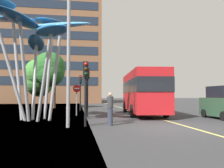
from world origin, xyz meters
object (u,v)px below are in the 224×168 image
(traffic_light_kerb_far, at_px, (87,82))
(traffic_light_opposite, at_px, (80,85))
(pedestrian, at_px, (110,109))
(leaf_sculpture, at_px, (33,31))
(street_lamp, at_px, (76,31))
(red_bus, at_px, (143,90))
(traffic_light_kerb_near, at_px, (86,79))
(no_entry_sign, at_px, (77,95))
(traffic_light_island_mid, at_px, (86,84))

(traffic_light_kerb_far, bearing_deg, traffic_light_opposite, 93.37)
(pedestrian, bearing_deg, leaf_sculpture, 145.24)
(traffic_light_opposite, xyz_separation_m, pedestrian, (1.44, -12.38, -1.77))
(street_lamp, xyz_separation_m, pedestrian, (1.86, 0.52, -4.03))
(leaf_sculpture, xyz_separation_m, traffic_light_kerb_far, (3.62, 1.92, -3.20))
(leaf_sculpture, bearing_deg, red_bus, 22.77)
(traffic_light_kerb_far, bearing_deg, red_bus, 18.47)
(leaf_sculpture, xyz_separation_m, traffic_light_kerb_near, (3.29, -3.58, -3.37))
(red_bus, relative_size, pedestrian, 5.49)
(leaf_sculpture, relative_size, pedestrian, 4.59)
(no_entry_sign, bearing_deg, leaf_sculpture, -130.11)
(traffic_light_island_mid, relative_size, traffic_light_opposite, 0.97)
(leaf_sculpture, relative_size, no_entry_sign, 3.33)
(traffic_light_kerb_near, bearing_deg, pedestrian, 15.13)
(traffic_light_kerb_near, height_order, traffic_light_opposite, traffic_light_opposite)
(street_lamp, height_order, no_entry_sign, street_lamp)
(traffic_light_island_mid, bearing_deg, traffic_light_opposite, 97.50)
(leaf_sculpture, relative_size, traffic_light_kerb_near, 2.43)
(traffic_light_opposite, relative_size, no_entry_sign, 1.50)
(red_bus, distance_m, traffic_light_island_mid, 5.12)
(street_lamp, bearing_deg, traffic_light_kerb_near, 17.43)
(traffic_light_island_mid, xyz_separation_m, pedestrian, (0.96, -8.77, -1.70))
(traffic_light_kerb_near, xyz_separation_m, no_entry_sign, (-0.46, 6.93, -0.81))
(traffic_light_opposite, bearing_deg, red_bus, -47.91)
(traffic_light_island_mid, relative_size, pedestrian, 2.01)
(traffic_light_island_mid, bearing_deg, red_bus, -23.95)
(pedestrian, relative_size, no_entry_sign, 0.72)
(red_bus, bearing_deg, traffic_light_island_mid, 156.05)
(red_bus, bearing_deg, traffic_light_opposite, 132.09)
(traffic_light_opposite, bearing_deg, street_lamp, -91.86)
(traffic_light_opposite, height_order, street_lamp, street_lamp)
(traffic_light_opposite, relative_size, pedestrian, 2.07)
(traffic_light_island_mid, relative_size, no_entry_sign, 1.45)
(leaf_sculpture, distance_m, traffic_light_opposite, 10.20)
(traffic_light_opposite, xyz_separation_m, no_entry_sign, (-0.37, -5.81, -1.02))
(red_bus, distance_m, traffic_light_kerb_far, 4.99)
(traffic_light_kerb_far, relative_size, pedestrian, 2.03)
(red_bus, height_order, traffic_light_opposite, red_bus)
(traffic_light_opposite, bearing_deg, traffic_light_kerb_near, -89.60)
(pedestrian, bearing_deg, street_lamp, -164.24)
(leaf_sculpture, bearing_deg, traffic_light_opposite, 70.76)
(traffic_light_kerb_near, bearing_deg, traffic_light_island_mid, 87.58)
(traffic_light_kerb_near, distance_m, pedestrian, 2.09)
(leaf_sculpture, height_order, traffic_light_kerb_far, leaf_sculpture)
(traffic_light_island_mid, height_order, street_lamp, street_lamp)
(leaf_sculpture, relative_size, street_lamp, 1.06)
(traffic_light_island_mid, xyz_separation_m, traffic_light_opposite, (-0.47, 3.61, 0.07))
(red_bus, relative_size, traffic_light_opposite, 2.66)
(no_entry_sign, bearing_deg, street_lamp, -90.38)
(traffic_light_kerb_far, bearing_deg, pedestrian, -78.86)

